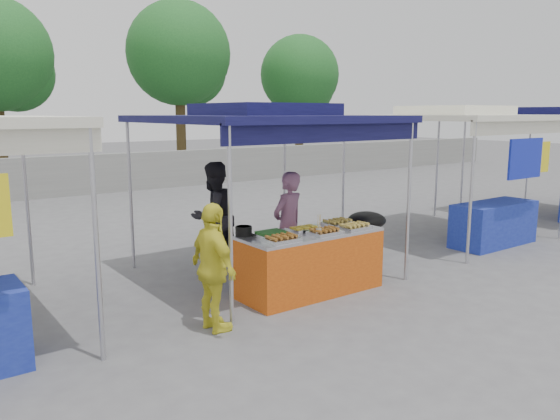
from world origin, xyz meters
TOP-DOWN VIEW (x-y plane):
  - ground_plane at (0.00, 0.00)m, footprint 80.00×80.00m
  - back_wall at (0.00, 11.00)m, footprint 40.00×0.25m
  - main_canopy at (0.00, 0.97)m, footprint 3.20×3.20m
  - neighbor_stall_right at (4.50, 0.57)m, footprint 3.20×3.20m
  - tree_2 at (4.67, 13.01)m, footprint 3.76×3.75m
  - tree_3 at (10.16, 12.89)m, footprint 3.38×3.30m
  - vendor_table at (0.00, -0.10)m, footprint 2.00×0.80m
  - food_tray_fl at (-0.66, -0.33)m, footprint 0.42×0.30m
  - food_tray_fm at (0.05, -0.34)m, footprint 0.42×0.30m
  - food_tray_fr at (0.58, -0.34)m, footprint 0.42×0.30m
  - food_tray_bl at (-0.60, -0.02)m, footprint 0.42×0.30m
  - food_tray_bm at (-0.05, -0.01)m, footprint 0.42×0.30m
  - food_tray_br at (0.59, 0.01)m, footprint 0.42×0.30m
  - cooking_pot at (-0.86, 0.23)m, footprint 0.22×0.22m
  - skewer_cup at (-0.08, -0.37)m, footprint 0.08×0.08m
  - wok_burner at (1.25, 0.08)m, footprint 0.58×0.58m
  - crate_left at (-0.46, 0.64)m, footprint 0.48×0.34m
  - crate_right at (0.33, 0.57)m, footprint 0.51×0.36m
  - crate_stacked at (0.33, 0.57)m, footprint 0.49×0.34m
  - vendor_woman at (0.17, 0.62)m, footprint 0.66×0.51m
  - helper_man at (-0.49, 1.68)m, footprint 0.94×0.80m
  - customer_person at (-1.72, -0.49)m, footprint 0.36×0.86m

SIDE VIEW (x-z plane):
  - ground_plane at x=0.00m, z-range 0.00..0.00m
  - crate_left at x=-0.46m, z-range 0.00..0.29m
  - crate_right at x=0.33m, z-range 0.00..0.30m
  - vendor_table at x=0.00m, z-range 0.00..0.85m
  - crate_stacked at x=0.33m, z-range 0.30..0.60m
  - wok_burner at x=1.25m, z-range 0.09..1.06m
  - back_wall at x=0.00m, z-range 0.00..1.20m
  - customer_person at x=-1.72m, z-range 0.00..1.47m
  - vendor_woman at x=0.17m, z-range 0.00..1.60m
  - helper_man at x=-0.49m, z-range 0.00..1.70m
  - food_tray_fl at x=-0.66m, z-range 0.85..0.92m
  - food_tray_fm at x=0.05m, z-range 0.85..0.92m
  - food_tray_fr at x=0.58m, z-range 0.85..0.92m
  - food_tray_bl at x=-0.60m, z-range 0.85..0.92m
  - food_tray_bm at x=-0.05m, z-range 0.85..0.92m
  - food_tray_br at x=0.59m, z-range 0.85..0.92m
  - skewer_cup at x=-0.08m, z-range 0.85..0.95m
  - cooking_pot at x=-0.86m, z-range 0.85..0.98m
  - neighbor_stall_right at x=4.50m, z-range 0.32..2.89m
  - main_canopy at x=0.00m, z-range 1.08..3.65m
  - tree_3 at x=10.16m, z-range 1.04..6.70m
  - tree_2 at x=4.67m, z-range 1.18..7.62m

